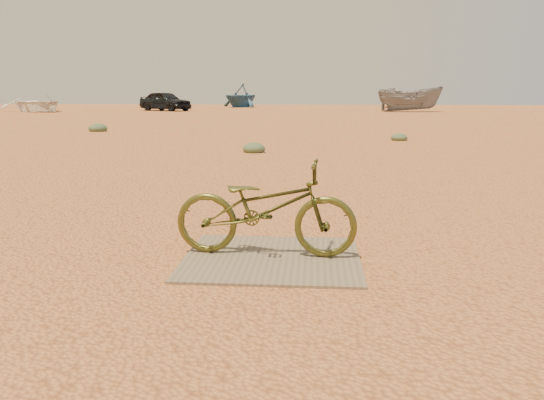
# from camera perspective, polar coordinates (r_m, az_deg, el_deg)

# --- Properties ---
(ground) EXTENTS (120.00, 120.00, 0.00)m
(ground) POSITION_cam_1_polar(r_m,az_deg,el_deg) (5.11, -4.77, -4.63)
(ground) COLOR #D78148
(ground) RESTS_ON ground
(plywood_board) EXTENTS (1.51, 1.34, 0.02)m
(plywood_board) POSITION_cam_1_polar(r_m,az_deg,el_deg) (4.60, 0.00, -6.29)
(plywood_board) COLOR #77624E
(plywood_board) RESTS_ON ground
(bicycle) EXTENTS (1.60, 0.63, 0.83)m
(bicycle) POSITION_cam_1_polar(r_m,az_deg,el_deg) (4.57, -0.71, -0.88)
(bicycle) COLOR #4A4B1B
(bicycle) RESTS_ON plywood_board
(car) EXTENTS (4.77, 3.82, 1.52)m
(car) POSITION_cam_1_polar(r_m,az_deg,el_deg) (43.31, -11.42, 10.40)
(car) COLOR black
(car) RESTS_ON ground
(boat_near_left) EXTENTS (7.33, 7.38, 1.26)m
(boat_near_left) POSITION_cam_1_polar(r_m,az_deg,el_deg) (44.28, -23.96, 9.49)
(boat_near_left) COLOR silver
(boat_near_left) RESTS_ON ground
(boat_far_left) EXTENTS (5.57, 5.75, 2.31)m
(boat_far_left) POSITION_cam_1_polar(r_m,az_deg,el_deg) (52.96, -3.37, 11.18)
(boat_far_left) COLOR #2E597D
(boat_far_left) RESTS_ON ground
(boat_mid_right) EXTENTS (4.91, 2.02, 1.87)m
(boat_mid_right) POSITION_cam_1_polar(r_m,az_deg,el_deg) (41.75, 14.61, 10.46)
(boat_mid_right) COLOR slate
(boat_mid_right) RESTS_ON ground
(kale_a) EXTENTS (0.54, 0.54, 0.30)m
(kale_a) POSITION_cam_1_polar(r_m,az_deg,el_deg) (12.87, -1.94, 5.16)
(kale_a) COLOR #5B6F4C
(kale_a) RESTS_ON ground
(kale_b) EXTENTS (0.50, 0.50, 0.27)m
(kale_b) POSITION_cam_1_polar(r_m,az_deg,el_deg) (16.52, 13.51, 6.25)
(kale_b) COLOR #5B6F4C
(kale_b) RESTS_ON ground
(kale_c) EXTENTS (0.68, 0.68, 0.38)m
(kale_c) POSITION_cam_1_polar(r_m,az_deg,el_deg) (20.89, -18.21, 7.03)
(kale_c) COLOR #5B6F4C
(kale_c) RESTS_ON ground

